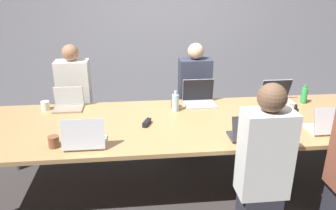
% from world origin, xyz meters
% --- Properties ---
extents(ground_plane, '(24.00, 24.00, 0.00)m').
position_xyz_m(ground_plane, '(0.00, 0.00, 0.00)').
color(ground_plane, '#383333').
extents(curtain_wall, '(12.00, 0.06, 2.80)m').
position_xyz_m(curtain_wall, '(0.00, 2.22, 1.40)').
color(curtain_wall, '#9999A3').
rests_on(curtain_wall, ground_plane).
extents(conference_table, '(4.25, 1.30, 0.73)m').
position_xyz_m(conference_table, '(0.00, 0.00, 0.69)').
color(conference_table, tan).
rests_on(conference_table, ground_plane).
extents(laptop_far_right, '(0.36, 0.27, 0.26)m').
position_xyz_m(laptop_far_right, '(1.15, 0.48, 0.81)').
color(laptop_far_right, '#B7B7BC').
rests_on(laptop_far_right, conference_table).
extents(bottle_far_right, '(0.07, 0.07, 0.23)m').
position_xyz_m(bottle_far_right, '(1.44, 0.38, 0.83)').
color(bottle_far_right, green).
rests_on(bottle_far_right, conference_table).
extents(laptop_near_right, '(0.34, 0.27, 0.27)m').
position_xyz_m(laptop_near_right, '(1.28, -0.39, 0.81)').
color(laptop_near_right, silver).
rests_on(laptop_near_right, conference_table).
extents(bottle_near_right, '(0.06, 0.06, 0.25)m').
position_xyz_m(bottle_near_right, '(1.00, -0.27, 0.84)').
color(bottle_near_right, black).
rests_on(bottle_near_right, conference_table).
extents(laptop_far_left, '(0.33, 0.24, 0.25)m').
position_xyz_m(laptop_far_left, '(-1.29, 0.50, 0.80)').
color(laptop_far_left, gray).
rests_on(laptop_far_left, conference_table).
extents(person_far_left, '(0.40, 0.24, 1.38)m').
position_xyz_m(person_far_left, '(-1.29, 0.92, 0.67)').
color(person_far_left, '#2D2D38').
rests_on(person_far_left, ground_plane).
extents(cup_far_left, '(0.09, 0.09, 0.10)m').
position_xyz_m(cup_far_left, '(-1.54, 0.48, 0.78)').
color(cup_far_left, white).
rests_on(cup_far_left, conference_table).
extents(laptop_near_left, '(0.36, 0.27, 0.28)m').
position_xyz_m(laptop_near_left, '(-0.99, -0.45, 0.81)').
color(laptop_near_left, silver).
rests_on(laptop_near_left, conference_table).
extents(cup_near_left, '(0.10, 0.10, 0.10)m').
position_xyz_m(cup_near_left, '(-1.26, -0.42, 0.78)').
color(cup_near_left, brown).
rests_on(cup_near_left, conference_table).
extents(laptop_near_midright, '(0.32, 0.24, 0.24)m').
position_xyz_m(laptop_near_midright, '(0.47, -0.46, 0.80)').
color(laptop_near_midright, '#333338').
rests_on(laptop_near_midright, conference_table).
extents(person_near_midright, '(0.40, 0.24, 1.40)m').
position_xyz_m(person_near_midright, '(0.47, -0.88, 0.68)').
color(person_near_midright, '#2D2D38').
rests_on(person_near_midright, ground_plane).
extents(laptop_far_center, '(0.37, 0.28, 0.28)m').
position_xyz_m(laptop_far_center, '(0.21, 0.50, 0.81)').
color(laptop_far_center, '#B7B7BC').
rests_on(laptop_far_center, conference_table).
extents(person_far_center, '(0.40, 0.24, 1.38)m').
position_xyz_m(person_far_center, '(0.22, 0.85, 0.67)').
color(person_far_center, '#2D2D38').
rests_on(person_far_center, ground_plane).
extents(cup_far_center, '(0.08, 0.08, 0.09)m').
position_xyz_m(cup_far_center, '(-0.09, 0.40, 0.78)').
color(cup_far_center, red).
rests_on(cup_far_center, conference_table).
extents(bottle_far_center, '(0.07, 0.07, 0.23)m').
position_xyz_m(bottle_far_center, '(-0.10, 0.29, 0.83)').
color(bottle_far_center, '#ADD1E0').
rests_on(bottle_far_center, conference_table).
extents(stapler, '(0.10, 0.16, 0.05)m').
position_xyz_m(stapler, '(-0.43, -0.05, 0.76)').
color(stapler, black).
rests_on(stapler, conference_table).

